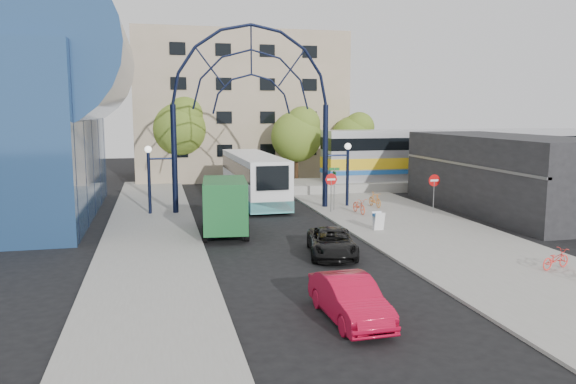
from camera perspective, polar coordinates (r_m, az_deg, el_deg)
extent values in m
plane|color=black|center=(23.95, 2.09, -7.71)|extent=(120.00, 120.00, 0.00)
cube|color=gray|center=(30.47, 14.75, -4.40)|extent=(8.00, 56.00, 0.12)
cube|color=gray|center=(28.94, -13.72, -5.02)|extent=(5.00, 50.00, 0.12)
cylinder|color=black|center=(36.35, -11.47, 3.21)|extent=(0.36, 0.36, 7.00)
cylinder|color=black|center=(37.99, 3.81, 3.56)|extent=(0.36, 0.36, 7.00)
cylinder|color=black|center=(36.49, -13.91, 0.78)|extent=(0.20, 0.20, 4.00)
cylinder|color=black|center=(38.64, 6.06, 1.38)|extent=(0.20, 0.20, 4.00)
sphere|color=white|center=(36.28, -14.03, 4.23)|extent=(0.44, 0.44, 0.44)
sphere|color=white|center=(38.44, 6.11, 4.64)|extent=(0.44, 0.44, 0.44)
cylinder|color=slate|center=(36.30, 4.40, -0.28)|extent=(0.06, 0.06, 2.20)
cylinder|color=red|center=(36.16, 4.41, 1.28)|extent=(0.80, 0.04, 0.80)
cube|color=white|center=(36.14, 4.43, 1.28)|extent=(0.55, 0.02, 0.12)
cylinder|color=slate|center=(36.86, 14.58, -0.40)|extent=(0.06, 0.06, 2.20)
cylinder|color=red|center=(36.73, 14.63, 1.15)|extent=(0.76, 0.04, 0.76)
cube|color=white|center=(36.70, 14.66, 1.14)|extent=(0.55, 0.02, 0.12)
cylinder|color=slate|center=(36.94, 4.71, 0.33)|extent=(0.05, 0.05, 2.80)
cube|color=#146626|center=(36.79, 4.74, 2.34)|extent=(0.70, 0.03, 0.18)
cube|color=#146626|center=(36.81, 4.73, 1.95)|extent=(0.03, 0.70, 0.18)
cube|color=white|center=(30.93, 9.28, -2.98)|extent=(0.55, 0.26, 0.99)
cube|color=white|center=(31.25, 9.04, -2.86)|extent=(0.55, 0.26, 0.99)
cube|color=#1E59A5|center=(31.03, 9.17, -2.32)|extent=(0.55, 0.42, 0.14)
cylinder|color=navy|center=(37.82, -22.74, 12.80)|extent=(9.00, 16.00, 9.00)
cube|color=black|center=(39.28, 21.12, 1.72)|extent=(6.00, 16.00, 5.00)
cube|color=tan|center=(57.78, -5.24, 8.61)|extent=(20.00, 12.00, 14.00)
cube|color=gray|center=(51.71, 17.19, 0.99)|extent=(32.00, 5.00, 0.80)
cube|color=#B7B7BC|center=(51.47, 17.31, 3.76)|extent=(25.00, 3.00, 4.20)
cube|color=gold|center=(51.52, 17.28, 3.09)|extent=(25.10, 3.05, 0.90)
cube|color=black|center=(51.41, 17.36, 4.87)|extent=(25.05, 3.05, 1.00)
cube|color=#1E59A5|center=(51.58, 17.25, 2.32)|extent=(25.10, 3.05, 0.35)
cylinder|color=#382314|center=(49.98, 0.85, 2.12)|extent=(0.36, 0.36, 2.52)
sphere|color=#4F6C1C|center=(49.75, 0.86, 5.65)|extent=(4.48, 4.48, 4.48)
sphere|color=#4F6C1C|center=(49.55, 1.51, 6.93)|extent=(3.08, 3.08, 3.08)
cylinder|color=#382314|center=(52.49, -10.89, 2.46)|extent=(0.36, 0.36, 2.88)
sphere|color=#4F6C1C|center=(52.27, -11.00, 6.30)|extent=(5.12, 5.12, 5.12)
sphere|color=#4F6C1C|center=(51.97, -10.47, 7.72)|extent=(3.52, 3.52, 3.52)
cylinder|color=#382314|center=(53.64, 6.56, 2.38)|extent=(0.36, 0.36, 2.34)
sphere|color=#4F6C1C|center=(53.43, 6.61, 5.44)|extent=(4.16, 4.16, 4.16)
sphere|color=#4F6C1C|center=(53.28, 7.25, 6.54)|extent=(2.86, 2.86, 2.86)
cube|color=white|center=(40.81, -3.52, 1.62)|extent=(2.99, 12.47, 3.13)
cube|color=#53B8B9|center=(40.98, -3.50, -0.18)|extent=(3.02, 12.47, 0.76)
cube|color=black|center=(40.74, -3.52, 2.52)|extent=(3.04, 12.23, 0.97)
cube|color=black|center=(34.63, -1.56, 1.44)|extent=(2.04, 0.19, 1.51)
cube|color=black|center=(46.85, -4.94, 2.25)|extent=(2.59, 0.24, 1.73)
cylinder|color=black|center=(44.53, -6.14, 0.36)|extent=(0.32, 1.04, 1.04)
cylinder|color=black|center=(44.99, -2.74, 0.48)|extent=(0.32, 1.04, 1.04)
cylinder|color=black|center=(36.28, -4.21, -1.41)|extent=(0.32, 1.04, 1.04)
cylinder|color=black|center=(36.84, -0.09, -1.24)|extent=(0.32, 1.04, 1.04)
cube|color=black|center=(32.35, -6.49, -1.73)|extent=(2.33, 2.41, 2.02)
cube|color=black|center=(33.37, -6.54, -0.70)|extent=(1.84, 0.28, 0.92)
cube|color=#175A28|center=(29.51, -6.42, -1.24)|extent=(2.63, 4.44, 2.58)
cylinder|color=black|center=(32.18, -8.35, -2.85)|extent=(0.33, 0.90, 0.88)
cylinder|color=black|center=(32.21, -4.58, -2.78)|extent=(0.33, 0.90, 0.88)
cylinder|color=black|center=(28.67, -8.46, -4.22)|extent=(0.33, 0.90, 0.88)
cylinder|color=black|center=(28.70, -4.22, -4.13)|extent=(0.33, 0.90, 0.88)
imported|color=black|center=(25.80, 4.47, -5.14)|extent=(2.90, 4.78, 1.24)
imported|color=#B90B2B|center=(18.14, 6.29, -10.72)|extent=(1.63, 4.28, 1.39)
imported|color=#E34F2D|center=(36.00, 7.24, -1.39)|extent=(0.73, 1.87, 0.97)
imported|color=orange|center=(38.53, 8.81, -0.76)|extent=(0.65, 1.71, 1.00)
imported|color=#FD3932|center=(25.76, 25.54, -6.15)|extent=(1.67, 0.97, 0.83)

